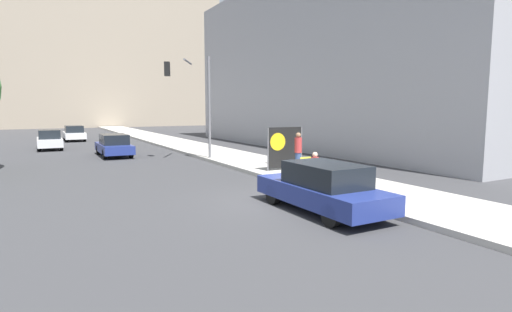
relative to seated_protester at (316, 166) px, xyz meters
name	(u,v)px	position (x,y,z in m)	size (l,w,h in m)	color
ground_plane	(285,202)	(-2.64, -1.81, -0.83)	(160.00, 160.00, 0.00)	#38383A
sidewalk_curb	(212,152)	(0.89, 13.19, -0.74)	(3.87, 90.00, 0.18)	#B7B2A8
building_backdrop_far	(65,11)	(-4.64, 64.41, 18.84)	(52.00, 12.00, 39.34)	gray
building_backdrop_right	(334,64)	(11.73, 13.17, 5.97)	(10.00, 32.00, 13.59)	#99999E
seated_protester	(316,166)	(0.00, 0.00, 0.00)	(0.99, 0.77, 1.21)	#474C56
jogger_on_sidewalk	(298,152)	(0.87, 2.50, 0.30)	(0.34, 0.34, 1.85)	#334775
pedestrian_behind	(276,149)	(1.28, 5.13, 0.17)	(0.34, 0.34, 1.62)	black
protest_banner	(285,147)	(0.65, 3.33, 0.44)	(1.99, 0.06, 2.07)	slate
traffic_light_pole	(194,91)	(-1.51, 10.01, 3.37)	(2.45, 2.22, 6.03)	slate
parked_car_curbside	(323,187)	(-2.31, -3.41, -0.08)	(1.86, 4.79, 1.51)	navy
car_on_road_nearest	(114,145)	(-5.47, 14.71, -0.10)	(1.82, 4.79, 1.46)	navy
car_on_road_midblock	(50,140)	(-9.09, 21.89, -0.07)	(1.71, 4.61, 1.53)	silver
car_on_road_distant	(74,133)	(-6.73, 30.02, -0.08)	(1.83, 4.62, 1.50)	white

